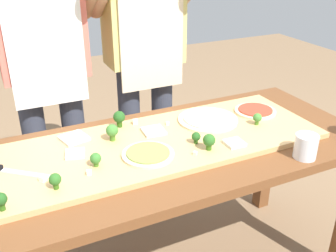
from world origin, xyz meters
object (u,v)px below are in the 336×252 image
at_px(broccoli_floret_back_right, 257,118).
at_px(broccoli_floret_front_mid, 209,141).
at_px(broccoli_floret_front_right, 112,131).
at_px(cheese_crumble_c, 89,173).
at_px(pizza_slice_near_left, 74,138).
at_px(broccoli_floret_back_left, 96,159).
at_px(pizza_slice_center, 154,131).
at_px(pizza_slice_far_right, 75,154).
at_px(broccoli_floret_center_left, 55,180).
at_px(flour_cup, 306,148).
at_px(cheese_crumble_a, 43,179).
at_px(broccoli_floret_center_right, 119,118).
at_px(cheese_crumble_b, 135,122).
at_px(prep_table, 165,169).
at_px(pizza_whole_cheese_artichoke, 208,119).
at_px(broccoli_floret_back_mid, 0,200).
at_px(cheese_crumble_e, 195,153).
at_px(pizza_whole_tomato_red, 255,111).
at_px(pizza_whole_pesto_green, 148,154).
at_px(cheese_crumble_d, 168,123).
at_px(cook_left, 44,57).
at_px(cook_right, 145,45).
at_px(pizza_slice_far_left, 234,143).
at_px(broccoli_floret_front_left, 196,137).

bearing_deg(broccoli_floret_back_right, broccoli_floret_front_mid, -161.38).
relative_size(broccoli_floret_front_right, cheese_crumble_c, 4.12).
bearing_deg(pizza_slice_near_left, broccoli_floret_back_left, -84.10).
distance_m(pizza_slice_center, pizza_slice_far_right, 0.35).
distance_m(pizza_slice_far_right, broccoli_floret_center_left, 0.22).
relative_size(pizza_slice_near_left, flour_cup, 1.06).
xyz_separation_m(broccoli_floret_front_right, cheese_crumble_a, (-0.31, -0.18, -0.03)).
distance_m(broccoli_floret_center_right, cheese_crumble_c, 0.39).
distance_m(pizza_slice_near_left, cheese_crumble_b, 0.28).
height_order(prep_table, pizza_slice_center, pizza_slice_center).
bearing_deg(pizza_slice_far_right, pizza_whole_cheese_artichoke, 4.53).
distance_m(broccoli_floret_center_left, cheese_crumble_a, 0.08).
bearing_deg(broccoli_floret_back_mid, cheese_crumble_e, 3.36).
height_order(pizza_whole_tomato_red, broccoli_floret_center_right, broccoli_floret_center_right).
distance_m(broccoli_floret_center_right, broccoli_floret_back_right, 0.60).
height_order(pizza_whole_pesto_green, broccoli_floret_back_right, broccoli_floret_back_right).
height_order(broccoli_floret_center_right, cheese_crumble_d, broccoli_floret_center_right).
bearing_deg(pizza_whole_cheese_artichoke, cook_left, 138.02).
height_order(broccoli_floret_front_right, cheese_crumble_c, broccoli_floret_front_right).
relative_size(cheese_crumble_b, cook_right, 0.01).
xyz_separation_m(broccoli_floret_center_left, cheese_crumble_c, (0.12, 0.03, -0.03)).
height_order(pizza_whole_pesto_green, broccoli_floret_center_left, broccoli_floret_center_left).
xyz_separation_m(broccoli_floret_center_right, broccoli_floret_back_left, (-0.18, -0.27, -0.01)).
distance_m(pizza_slice_center, pizza_slice_near_left, 0.33).
xyz_separation_m(broccoli_floret_center_left, cheese_crumble_e, (0.52, -0.00, -0.03)).
bearing_deg(pizza_slice_far_left, flour_cup, -38.66).
relative_size(cheese_crumble_b, cheese_crumble_e, 1.59).
bearing_deg(cheese_crumble_c, cheese_crumble_a, 169.04).
bearing_deg(broccoli_floret_back_mid, pizza_whole_cheese_artichoke, 17.63).
bearing_deg(flour_cup, pizza_slice_center, 138.67).
bearing_deg(pizza_slice_center, cheese_crumble_a, -160.32).
height_order(pizza_whole_pesto_green, pizza_slice_center, pizza_whole_pesto_green).
distance_m(pizza_whole_cheese_artichoke, cheese_crumble_c, 0.63).
distance_m(pizza_slice_center, cheese_crumble_e, 0.25).
relative_size(broccoli_floret_center_left, cheese_crumble_a, 2.95).
bearing_deg(pizza_whole_cheese_artichoke, pizza_whole_tomato_red, -3.28).
relative_size(pizza_slice_far_left, cook_right, 0.04).
bearing_deg(cheese_crumble_e, broccoli_floret_back_right, 17.24).
relative_size(pizza_slice_near_left, broccoli_floret_center_left, 1.78).
height_order(pizza_slice_near_left, cheese_crumble_a, cheese_crumble_a).
xyz_separation_m(broccoli_floret_back_right, flour_cup, (0.02, -0.28, -0.01)).
xyz_separation_m(prep_table, pizza_slice_far_left, (0.24, -0.13, 0.13)).
bearing_deg(cheese_crumble_c, pizza_slice_near_left, 87.39).
bearing_deg(pizza_slice_far_right, cook_right, 47.73).
relative_size(broccoli_floret_back_right, broccoli_floret_front_right, 0.76).
xyz_separation_m(broccoli_floret_center_right, cheese_crumble_c, (-0.22, -0.32, -0.03)).
bearing_deg(pizza_whole_tomato_red, broccoli_floret_back_left, -169.87).
xyz_separation_m(broccoli_floret_front_left, cook_right, (0.07, 0.70, 0.20)).
relative_size(pizza_whole_tomato_red, broccoli_floret_back_right, 3.63).
relative_size(pizza_whole_pesto_green, broccoli_floret_back_right, 3.77).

